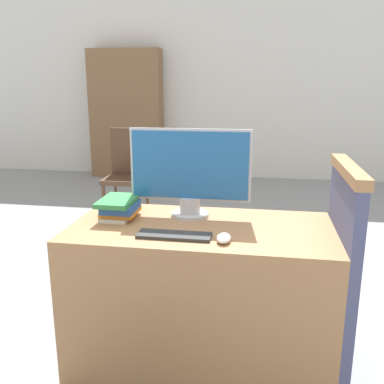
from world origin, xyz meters
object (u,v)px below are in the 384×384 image
(monitor, at_px, (190,173))
(keyboard, at_px, (174,235))
(mouse, at_px, (224,238))
(far_chair, at_px, (128,169))
(book_stack, at_px, (119,208))

(monitor, xyz_separation_m, keyboard, (-0.02, -0.33, -0.23))
(monitor, bearing_deg, keyboard, -93.17)
(monitor, height_order, keyboard, monitor)
(keyboard, distance_m, mouse, 0.24)
(keyboard, xyz_separation_m, far_chair, (-1.08, 2.65, -0.24))
(monitor, relative_size, book_stack, 2.44)
(book_stack, bearing_deg, keyboard, -34.37)
(book_stack, relative_size, far_chair, 0.27)
(mouse, height_order, book_stack, book_stack)
(monitor, height_order, far_chair, monitor)
(keyboard, relative_size, far_chair, 0.36)
(book_stack, xyz_separation_m, far_chair, (-0.73, 2.41, -0.29))
(monitor, bearing_deg, far_chair, 115.46)
(book_stack, bearing_deg, monitor, 14.57)
(mouse, xyz_separation_m, far_chair, (-1.32, 2.68, -0.25))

